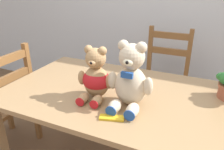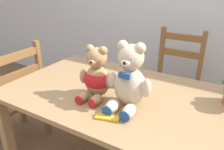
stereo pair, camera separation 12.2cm
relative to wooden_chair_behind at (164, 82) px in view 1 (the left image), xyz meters
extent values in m
cube|color=#9E7A51|center=(-0.10, -0.85, 0.26)|extent=(1.51, 0.86, 0.03)
cube|color=#9E7A51|center=(-0.80, -1.24, -0.12)|extent=(0.06, 0.06, 0.73)
cube|color=#9E7A51|center=(-0.80, -0.47, -0.12)|extent=(0.06, 0.06, 0.73)
cube|color=brown|center=(0.00, -0.05, -0.02)|extent=(0.42, 0.39, 0.03)
cube|color=brown|center=(0.19, -0.23, -0.26)|extent=(0.04, 0.04, 0.45)
cube|color=brown|center=(-0.19, -0.23, -0.26)|extent=(0.04, 0.04, 0.45)
cube|color=brown|center=(0.19, 0.13, 0.01)|extent=(0.04, 0.04, 1.00)
cube|color=brown|center=(-0.19, 0.13, 0.01)|extent=(0.04, 0.04, 1.00)
cube|color=brown|center=(0.00, 0.13, 0.43)|extent=(0.34, 0.03, 0.06)
cube|color=brown|center=(0.00, 0.13, 0.28)|extent=(0.34, 0.03, 0.06)
cube|color=brown|center=(-1.19, -0.90, -0.06)|extent=(0.40, 0.43, 0.03)
cube|color=brown|center=(-1.37, -0.70, -0.28)|extent=(0.04, 0.04, 0.41)
cube|color=brown|center=(-1.01, -0.70, -0.02)|extent=(0.04, 0.04, 0.94)
cube|color=brown|center=(-1.01, -0.90, 0.38)|extent=(0.03, 0.35, 0.06)
cube|color=brown|center=(-1.01, -0.90, 0.23)|extent=(0.03, 0.35, 0.06)
ellipsoid|color=tan|center=(-0.23, -0.95, 0.37)|extent=(0.17, 0.14, 0.19)
sphere|color=tan|center=(-0.23, -0.95, 0.51)|extent=(0.12, 0.12, 0.12)
sphere|color=tan|center=(-0.19, -0.95, 0.56)|extent=(0.05, 0.05, 0.05)
sphere|color=tan|center=(-0.27, -0.95, 0.56)|extent=(0.05, 0.05, 0.05)
ellipsoid|color=#E5B279|center=(-0.23, -0.99, 0.51)|extent=(0.05, 0.05, 0.04)
sphere|color=black|center=(-0.22, -1.02, 0.51)|extent=(0.01, 0.01, 0.01)
ellipsoid|color=tan|center=(-0.14, -0.96, 0.39)|extent=(0.05, 0.05, 0.09)
ellipsoid|color=tan|center=(-0.31, -0.97, 0.39)|extent=(0.05, 0.05, 0.09)
ellipsoid|color=tan|center=(-0.18, -1.04, 0.30)|extent=(0.06, 0.10, 0.06)
cylinder|color=red|center=(-0.17, -1.09, 0.30)|extent=(0.05, 0.01, 0.05)
ellipsoid|color=tan|center=(-0.26, -1.05, 0.30)|extent=(0.06, 0.10, 0.06)
cylinder|color=red|center=(-0.26, -1.10, 0.30)|extent=(0.05, 0.01, 0.05)
ellipsoid|color=red|center=(-0.23, -0.95, 0.38)|extent=(0.18, 0.16, 0.14)
ellipsoid|color=beige|center=(-0.02, -0.95, 0.39)|extent=(0.18, 0.16, 0.22)
sphere|color=beige|center=(-0.02, -0.95, 0.55)|extent=(0.14, 0.14, 0.14)
sphere|color=beige|center=(0.03, -0.95, 0.61)|extent=(0.06, 0.06, 0.06)
sphere|color=beige|center=(-0.07, -0.95, 0.61)|extent=(0.06, 0.06, 0.06)
ellipsoid|color=white|center=(-0.02, -1.00, 0.54)|extent=(0.06, 0.05, 0.04)
sphere|color=black|center=(-0.02, -1.03, 0.55)|extent=(0.02, 0.02, 0.02)
ellipsoid|color=beige|center=(0.08, -0.97, 0.41)|extent=(0.05, 0.05, 0.10)
ellipsoid|color=beige|center=(-0.12, -0.97, 0.41)|extent=(0.05, 0.05, 0.10)
ellipsoid|color=beige|center=(0.03, -1.06, 0.31)|extent=(0.07, 0.11, 0.07)
cylinder|color=#1E4793|center=(0.04, -1.12, 0.31)|extent=(0.06, 0.01, 0.06)
ellipsoid|color=beige|center=(-0.06, -1.07, 0.31)|extent=(0.07, 0.11, 0.07)
cylinder|color=#1E4793|center=(-0.06, -1.12, 0.31)|extent=(0.06, 0.01, 0.06)
cube|color=#1E4793|center=(-0.02, -1.02, 0.48)|extent=(0.06, 0.02, 0.03)
ellipsoid|color=#286B2D|center=(0.45, -0.63, 0.39)|extent=(0.09, 0.06, 0.05)
cube|color=gold|center=(-0.05, -1.13, 0.28)|extent=(0.13, 0.08, 0.01)
camera|label=1|loc=(0.32, -1.97, 0.92)|focal=35.00mm
camera|label=2|loc=(0.43, -1.91, 0.92)|focal=35.00mm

